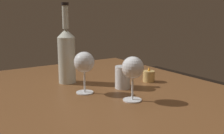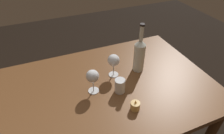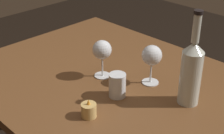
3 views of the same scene
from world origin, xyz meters
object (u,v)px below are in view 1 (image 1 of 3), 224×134
wine_glass_right (133,69)px  water_tumbler (123,78)px  wine_bottle (67,54)px  votive_candle (149,76)px  wine_glass_left (84,63)px

wine_glass_right → water_tumbler: (-0.15, 0.06, -0.07)m
wine_bottle → water_tumbler: (0.20, 0.15, -0.08)m
water_tumbler → votive_candle: size_ratio=1.35×
wine_glass_right → wine_bottle: (-0.35, -0.09, 0.01)m
wine_glass_left → votive_candle: wine_glass_left is taller
wine_glass_right → wine_bottle: wine_bottle is taller
wine_glass_left → water_tumbler: size_ratio=1.76×
wine_bottle → wine_glass_right: bearing=13.7°
water_tumbler → wine_glass_right: bearing=-23.4°
wine_glass_right → votive_candle: wine_glass_right is taller
votive_candle → wine_glass_left: bearing=-90.8°
wine_glass_right → water_tumbler: bearing=156.6°
wine_glass_left → wine_bottle: 0.18m
wine_bottle → votive_candle: bearing=58.9°
wine_bottle → votive_candle: 0.37m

